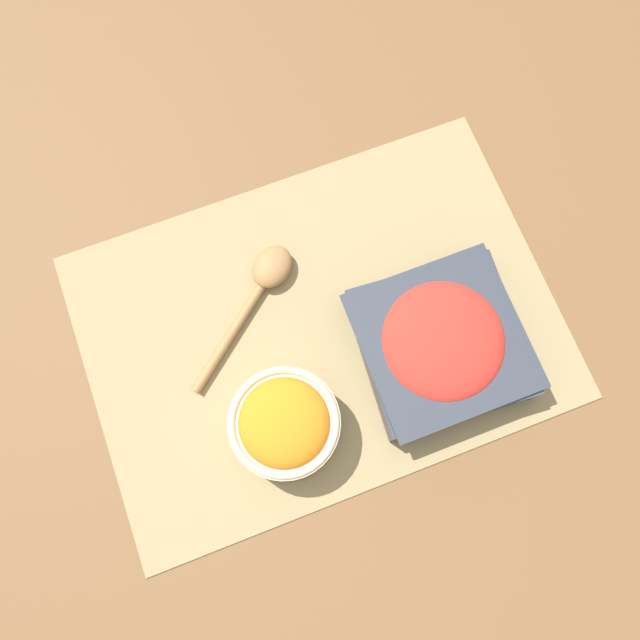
# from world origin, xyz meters

# --- Properties ---
(ground_plane) EXTENTS (3.00, 3.00, 0.00)m
(ground_plane) POSITION_xyz_m (0.00, 0.00, 0.00)
(ground_plane) COLOR brown
(placemat) EXTENTS (0.59, 0.42, 0.00)m
(placemat) POSITION_xyz_m (0.00, 0.00, 0.00)
(placemat) COLOR #937F56
(placemat) RESTS_ON ground_plane
(tomato_bowl) EXTENTS (0.20, 0.20, 0.06)m
(tomato_bowl) POSITION_xyz_m (-0.13, 0.08, 0.03)
(tomato_bowl) COLOR #333842
(tomato_bowl) RESTS_ON placemat
(carrot_bowl) EXTENTS (0.13, 0.13, 0.07)m
(carrot_bowl) POSITION_xyz_m (0.08, 0.10, 0.04)
(carrot_bowl) COLOR beige
(carrot_bowl) RESTS_ON placemat
(wooden_spoon) EXTENTS (0.18, 0.16, 0.03)m
(wooden_spoon) POSITION_xyz_m (0.05, -0.08, 0.01)
(wooden_spoon) COLOR #9E7042
(wooden_spoon) RESTS_ON placemat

